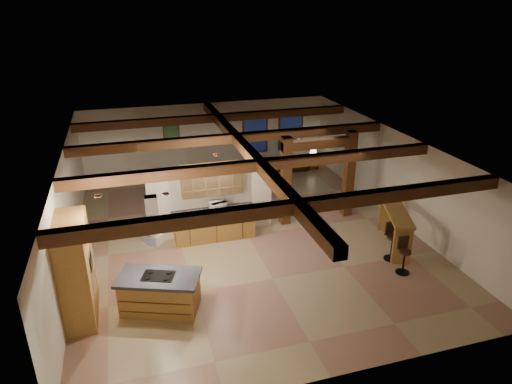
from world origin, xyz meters
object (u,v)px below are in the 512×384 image
at_px(kitchen_island, 160,292).
at_px(sofa, 279,162).
at_px(dining_table, 228,189).
at_px(bar_counter, 395,222).

bearing_deg(kitchen_island, sofa, 54.63).
bearing_deg(sofa, dining_table, 45.14).
distance_m(dining_table, sofa, 3.66).
distance_m(kitchen_island, sofa, 10.04).
relative_size(dining_table, sofa, 0.87).
height_order(dining_table, sofa, dining_table).
xyz_separation_m(kitchen_island, sofa, (5.81, 8.18, -0.12)).
relative_size(kitchen_island, dining_table, 1.03).
height_order(kitchen_island, bar_counter, bar_counter).
distance_m(dining_table, bar_counter, 6.16).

